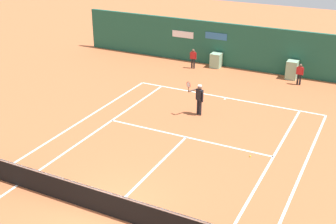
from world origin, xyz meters
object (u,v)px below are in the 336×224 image
player_on_baseline (199,97)px  ball_kid_right_post (193,57)px  ball_kid_left_post (300,73)px  tennis_ball_mid_court (250,156)px

player_on_baseline → ball_kid_right_post: bearing=-37.4°
ball_kid_right_post → ball_kid_left_post: size_ratio=1.01×
player_on_baseline → ball_kid_right_post: size_ratio=1.40×
ball_kid_left_post → tennis_ball_mid_court: bearing=93.2°
tennis_ball_mid_court → player_on_baseline: bearing=140.5°
ball_kid_left_post → tennis_ball_mid_court: (0.01, -9.61, -0.71)m
player_on_baseline → ball_kid_left_post: player_on_baseline is taller
player_on_baseline → tennis_ball_mid_court: 4.77m
ball_kid_right_post → tennis_ball_mid_court: (6.83, -9.61, -0.71)m
ball_kid_right_post → ball_kid_left_post: ball_kid_right_post is taller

